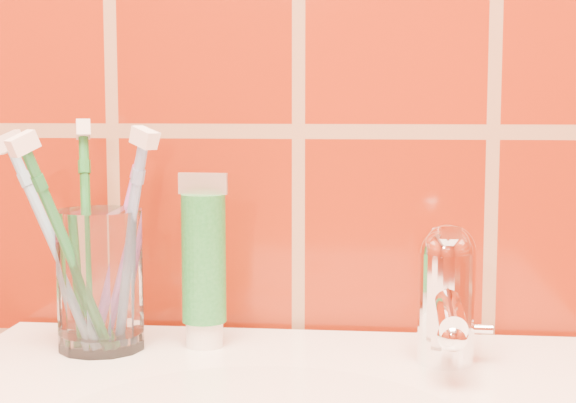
# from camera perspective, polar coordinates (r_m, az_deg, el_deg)

# --- Properties ---
(glass_tumbler) EXTENTS (0.10, 0.10, 0.13)m
(glass_tumbler) POSITION_cam_1_polar(r_m,az_deg,el_deg) (0.80, -12.02, -4.97)
(glass_tumbler) COLOR white
(glass_tumbler) RESTS_ON pedestal_sink
(toothpaste_tube) EXTENTS (0.04, 0.04, 0.16)m
(toothpaste_tube) POSITION_cam_1_polar(r_m,az_deg,el_deg) (0.79, -5.46, -4.17)
(toothpaste_tube) COLOR white
(toothpaste_tube) RESTS_ON pedestal_sink
(faucet) EXTENTS (0.05, 0.11, 0.12)m
(faucet) POSITION_cam_1_polar(r_m,az_deg,el_deg) (0.75, 10.23, -5.64)
(faucet) COLOR white
(faucet) RESTS_ON pedestal_sink
(toothbrush_0) EXTENTS (0.15, 0.16, 0.22)m
(toothbrush_0) POSITION_cam_1_polar(r_m,az_deg,el_deg) (0.77, -14.05, -2.98)
(toothbrush_0) COLOR #1D6D34
(toothbrush_0) RESTS_ON glass_tumbler
(toothbrush_1) EXTENTS (0.12, 0.12, 0.21)m
(toothbrush_1) POSITION_cam_1_polar(r_m,az_deg,el_deg) (0.78, -10.35, -2.60)
(toothbrush_1) COLOR #6C8AC1
(toothbrush_1) RESTS_ON glass_tumbler
(toothbrush_2) EXTENTS (0.10, 0.10, 0.19)m
(toothbrush_2) POSITION_cam_1_polar(r_m,az_deg,el_deg) (0.80, -14.89, -2.69)
(toothbrush_2) COLOR #79AED8
(toothbrush_2) RESTS_ON glass_tumbler
(toothbrush_3) EXTENTS (0.08, 0.13, 0.22)m
(toothbrush_3) POSITION_cam_1_polar(r_m,az_deg,el_deg) (0.82, -12.89, -2.07)
(toothbrush_3) COLOR #207B31
(toothbrush_3) RESTS_ON glass_tumbler
(toothbrush_4) EXTENTS (0.13, 0.14, 0.21)m
(toothbrush_4) POSITION_cam_1_polar(r_m,az_deg,el_deg) (0.82, -10.74, -2.25)
(toothbrush_4) COLOR #944BA2
(toothbrush_4) RESTS_ON glass_tumbler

